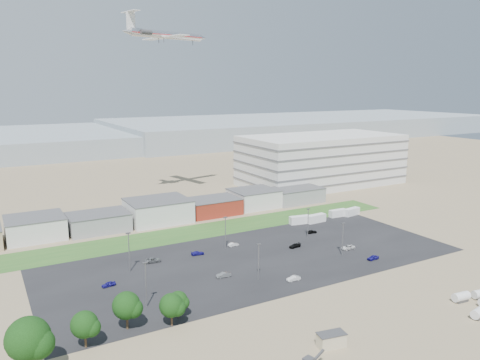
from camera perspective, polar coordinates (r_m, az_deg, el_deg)
ground at (r=119.47m, az=4.79°, el=-12.97°), size 700.00×700.00×0.00m
parking_lot at (r=137.50m, az=1.80°, el=-9.59°), size 120.00×50.00×0.01m
grass_strip at (r=162.20m, az=-5.63°, el=-6.34°), size 160.00×16.00×0.02m
hills_backdrop at (r=419.70m, az=-15.28°, el=4.82°), size 700.00×200.00×9.00m
building_row at (r=172.83m, az=-13.40°, el=-4.12°), size 170.00×20.00×8.00m
parking_garage at (r=241.87m, az=9.88°, el=2.45°), size 80.00×40.00×25.00m
portable_shed at (r=96.32m, az=11.07°, el=-18.57°), size 5.93×3.77×2.78m
storage_tank_nw at (r=122.97m, az=25.35°, el=-12.72°), size 4.32×2.50×2.47m
storage_tank_sw at (r=116.80m, az=27.10°, el=-14.18°), size 4.32×2.67×2.42m
box_trailer_a at (r=172.08m, az=7.30°, el=-4.84°), size 7.99×3.63×2.89m
box_trailer_b at (r=174.67m, az=9.26°, el=-4.65°), size 7.96×2.90×2.94m
box_trailer_c at (r=183.87m, az=11.84°, el=-3.97°), size 7.30×2.47×2.72m
box_trailer_d at (r=186.88m, az=13.45°, el=-3.78°), size 7.69×3.57×2.77m
tree_far_left at (r=91.79m, az=-24.38°, el=-17.68°), size 8.11×8.11×12.17m
tree_left at (r=97.59m, az=-18.42°, el=-16.68°), size 5.58×5.58×8.38m
tree_mid at (r=101.64m, az=-13.67°, el=-14.97°), size 6.13×6.13×9.19m
tree_right at (r=101.38m, az=-8.37°, el=-15.17°), size 5.39×5.39×8.09m
tree_near at (r=105.04m, az=-7.54°, el=-14.60°), size 4.43×4.43×6.64m
lightpole_front_l at (r=109.70m, az=-11.39°, el=-12.41°), size 1.25×0.52×10.65m
lightpole_front_m at (r=121.96m, az=2.28°, el=-9.94°), size 1.14×0.48×9.71m
lightpole_front_r at (r=141.88m, az=12.39°, el=-7.07°), size 1.16×0.48×9.89m
lightpole_back_l at (r=130.20m, az=-13.37°, el=-8.57°), size 1.29×0.54×10.92m
lightpole_back_m at (r=144.09m, az=-1.79°, el=-6.47°), size 1.19×0.50×10.12m
lightpole_back_r at (r=156.45m, az=8.28°, el=-5.20°), size 1.15×0.48×9.79m
airliner at (r=203.32m, az=-8.91°, el=17.09°), size 46.23×36.33×12.14m
parked_car_0 at (r=148.65m, az=13.03°, el=-8.00°), size 4.53×2.14×1.25m
parked_car_2 at (r=141.94m, az=15.90°, el=-9.08°), size 3.85×1.70×1.29m
parked_car_4 at (r=124.98m, az=-2.02°, el=-11.48°), size 4.07×1.80×1.30m
parked_car_5 at (r=124.04m, az=-15.73°, el=-12.13°), size 3.66×1.87×1.19m
parked_car_6 at (r=140.89m, az=-5.19°, el=-8.86°), size 4.08×2.05×1.14m
parked_car_8 at (r=161.94m, az=8.76°, el=-6.24°), size 3.61×1.76×1.19m
parked_car_9 at (r=137.04m, az=-10.58°, el=-9.58°), size 4.82×2.65×1.28m
parked_car_11 at (r=147.64m, az=-0.81°, el=-7.86°), size 3.42×1.22×1.12m
parked_car_12 at (r=147.48m, az=6.70°, el=-7.95°), size 4.18×1.99×1.18m
parked_car_13 at (r=123.65m, az=6.55°, el=-11.83°), size 3.75×1.40×1.22m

